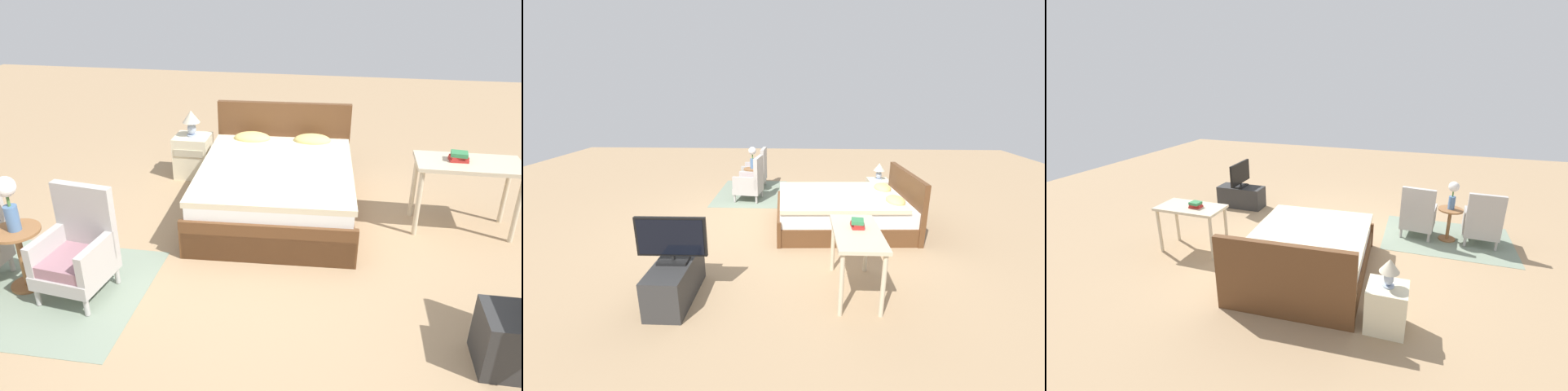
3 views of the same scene
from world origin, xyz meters
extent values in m
plane|color=#A38460|center=(0.00, 0.00, 0.00)|extent=(16.00, 16.00, 0.00)
cube|color=gray|center=(-1.94, -0.75, 0.00)|extent=(2.10, 1.50, 0.01)
cube|color=brown|center=(0.01, 1.04, 0.14)|extent=(1.73, 2.24, 0.28)
cube|color=white|center=(0.01, 1.04, 0.40)|extent=(1.66, 2.15, 0.24)
cube|color=beige|center=(0.02, 0.95, 0.55)|extent=(1.70, 1.98, 0.06)
cube|color=brown|center=(-0.04, 2.08, 0.48)|extent=(1.66, 0.16, 0.96)
cube|color=brown|center=(0.07, -0.01, 0.20)|extent=(1.66, 0.14, 0.40)
ellipsoid|color=#DBC670|center=(-0.39, 1.78, 0.59)|extent=(0.45, 0.30, 0.14)
ellipsoid|color=#DBC670|center=(0.34, 1.81, 0.59)|extent=(0.45, 0.30, 0.14)
cylinder|color=#ADA8A3|center=(-2.68, -0.97, 0.09)|extent=(0.04, 0.04, 0.16)
cylinder|color=#ADA8A3|center=(-2.22, -0.99, 0.09)|extent=(0.04, 0.04, 0.16)
cylinder|color=#ADA8A3|center=(-2.66, -0.51, 0.09)|extent=(0.04, 0.04, 0.16)
cylinder|color=#ADA8A3|center=(-2.20, -0.53, 0.09)|extent=(0.04, 0.04, 0.16)
cube|color=#ADA8A3|center=(-2.44, -0.75, 0.23)|extent=(0.56, 0.56, 0.12)
cube|color=gray|center=(-2.44, -0.75, 0.34)|extent=(0.52, 0.52, 0.10)
cube|color=#ADA8A3|center=(-2.43, -0.52, 0.61)|extent=(0.54, 0.10, 0.64)
cube|color=#ADA8A3|center=(-2.68, -0.74, 0.42)|extent=(0.09, 0.52, 0.26)
cube|color=#ADA8A3|center=(-2.21, -0.76, 0.42)|extent=(0.09, 0.52, 0.26)
cylinder|color=#ADA8A3|center=(-1.69, -0.95, 0.09)|extent=(0.04, 0.04, 0.16)
cylinder|color=#ADA8A3|center=(-1.24, -1.01, 0.09)|extent=(0.04, 0.04, 0.16)
cylinder|color=#ADA8A3|center=(-1.63, -0.49, 0.09)|extent=(0.04, 0.04, 0.16)
cylinder|color=#ADA8A3|center=(-1.18, -0.55, 0.09)|extent=(0.04, 0.04, 0.16)
cube|color=#ADA8A3|center=(-1.44, -0.75, 0.23)|extent=(0.61, 0.61, 0.12)
cube|color=gray|center=(-1.44, -0.75, 0.34)|extent=(0.56, 0.56, 0.10)
cube|color=#ADA8A3|center=(-1.41, -0.52, 0.61)|extent=(0.55, 0.15, 0.64)
cube|color=#ADA8A3|center=(-1.67, -0.72, 0.42)|extent=(0.14, 0.52, 0.26)
cube|color=#ADA8A3|center=(-1.20, -0.78, 0.42)|extent=(0.14, 0.52, 0.26)
cylinder|color=#936038|center=(-1.94, -0.71, 0.01)|extent=(0.28, 0.28, 0.03)
cylinder|color=#936038|center=(-1.94, -0.71, 0.28)|extent=(0.06, 0.06, 0.51)
cylinder|color=#936038|center=(-1.94, -0.71, 0.55)|extent=(0.40, 0.40, 0.02)
cylinder|color=#4C709E|center=(-1.94, -0.71, 0.67)|extent=(0.11, 0.11, 0.22)
cylinder|color=#477538|center=(-1.94, -0.71, 0.83)|extent=(0.02, 0.02, 0.10)
sphere|color=silver|center=(-1.94, -0.71, 0.96)|extent=(0.17, 0.17, 0.17)
cube|color=beige|center=(-1.17, 1.88, 0.27)|extent=(0.44, 0.40, 0.54)
cube|color=#B3AB8E|center=(-1.17, 1.67, 0.38)|extent=(0.37, 0.01, 0.09)
cylinder|color=#9EADC6|center=(-1.17, 1.88, 0.55)|extent=(0.13, 0.13, 0.02)
ellipsoid|color=#9EADC6|center=(-1.17, 1.88, 0.64)|extent=(0.11, 0.11, 0.16)
cone|color=beige|center=(-1.17, 1.88, 0.79)|extent=(0.22, 0.22, 0.15)
cube|color=#2D2D2D|center=(2.19, -1.05, 0.22)|extent=(0.96, 0.40, 0.45)
cube|color=black|center=(2.19, -1.05, 0.46)|extent=(0.20, 0.32, 0.03)
cylinder|color=black|center=(2.19, -1.05, 0.50)|extent=(0.04, 0.04, 0.05)
cube|color=black|center=(2.19, -1.05, 0.75)|extent=(0.05, 0.76, 0.44)
cube|color=black|center=(2.21, -1.05, 0.75)|extent=(0.02, 0.71, 0.40)
cylinder|color=beige|center=(1.49, 0.75, 0.36)|extent=(0.05, 0.05, 0.71)
cylinder|color=beige|center=(2.43, 0.75, 0.36)|extent=(0.05, 0.05, 0.71)
cylinder|color=beige|center=(1.49, 1.17, 0.36)|extent=(0.05, 0.05, 0.71)
cylinder|color=beige|center=(2.43, 1.17, 0.36)|extent=(0.05, 0.05, 0.71)
cube|color=beige|center=(1.96, 0.96, 0.73)|extent=(1.04, 0.52, 0.04)
cube|color=#AD2823|center=(1.85, 0.98, 0.76)|extent=(0.18, 0.14, 0.03)
cube|color=#AD2823|center=(1.85, 0.98, 0.79)|extent=(0.18, 0.14, 0.03)
cube|color=#337A47|center=(1.85, 0.98, 0.82)|extent=(0.18, 0.16, 0.04)
camera|label=1|loc=(0.65, -4.00, 2.65)|focal=35.00mm
camera|label=2|loc=(5.55, 0.31, 2.26)|focal=24.00mm
camera|label=3|loc=(-1.35, 5.21, 2.68)|focal=24.00mm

